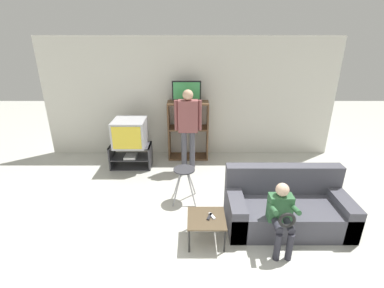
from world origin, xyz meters
TOP-DOWN VIEW (x-y plane):
  - ground_plane at (0.00, 0.00)m, footprint 18.00×18.00m
  - wall_back at (0.00, 3.72)m, footprint 6.40×0.06m
  - tv_stand at (-1.22, 2.99)m, footprint 0.84×0.45m
  - television_main at (-1.21, 3.00)m, footprint 0.64×0.66m
  - media_shelf at (-0.03, 3.45)m, footprint 0.88×0.39m
  - television_flat at (-0.06, 3.44)m, footprint 0.60×0.20m
  - folding_stool at (-0.07, 1.71)m, footprint 0.40×0.40m
  - snack_table at (0.25, 0.73)m, footprint 0.51×0.51m
  - remote_control_black at (0.29, 0.74)m, footprint 0.09×0.15m
  - remote_control_white at (0.33, 0.76)m, footprint 0.10×0.15m
  - couch at (1.44, 1.10)m, footprint 1.73×0.85m
  - person_standing_adult at (-0.02, 2.86)m, footprint 0.53×0.20m
  - person_seated_child at (1.19, 0.60)m, footprint 0.33×0.43m

SIDE VIEW (x-z plane):
  - ground_plane at x=0.00m, z-range 0.00..0.00m
  - tv_stand at x=-1.22m, z-range 0.00..0.49m
  - couch at x=1.44m, z-range -0.14..0.69m
  - snack_table at x=0.25m, z-range 0.15..0.51m
  - remote_control_black at x=0.29m, z-range 0.36..0.38m
  - remote_control_white at x=0.33m, z-range 0.36..0.38m
  - folding_stool at x=-0.07m, z-range 0.19..0.78m
  - person_seated_child at x=1.19m, z-range 0.08..0.99m
  - media_shelf at x=-0.03m, z-range 0.01..1.30m
  - television_main at x=-1.21m, z-range 0.49..1.03m
  - person_standing_adult at x=-0.02m, z-range 0.18..1.84m
  - wall_back at x=0.00m, z-range 0.00..2.60m
  - television_flat at x=-0.06m, z-range 1.27..1.72m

